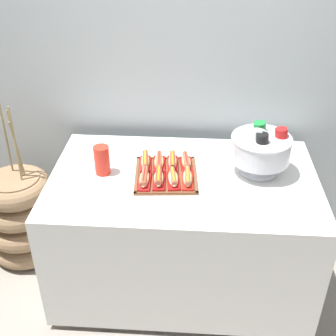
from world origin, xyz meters
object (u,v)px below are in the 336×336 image
Objects in this scene: hot_dog_1 at (159,178)px; hot_dog_3 at (188,178)px; buffet_table at (182,228)px; hot_dog_7 at (186,162)px; cup_stack at (102,160)px; punch_bowl at (261,148)px; serving_tray at (166,175)px; hot_dog_2 at (173,179)px; floor_vase at (22,217)px; hot_dog_6 at (173,162)px; hot_dog_4 at (145,162)px; hot_dog_0 at (144,179)px; hot_dog_5 at (159,162)px.

hot_dog_1 reaches higher than hot_dog_3.
buffet_table is 8.73× the size of hot_dog_7.
cup_stack is at bearing -169.24° from hot_dog_7.
hot_dog_1 is 0.57m from punch_bowl.
serving_tray is 0.10m from hot_dog_2.
cup_stack reaches higher than hot_dog_3.
hot_dog_6 is (0.97, -0.09, 0.51)m from floor_vase.
hot_dog_4 is 1.03× the size of hot_dog_6.
serving_tray is 0.14m from hot_dog_0.
serving_tray is 2.13× the size of hot_dog_5.
hot_dog_7 is 0.51× the size of punch_bowl.
hot_dog_2 and hot_dog_5 have the same top height.
hot_dog_1 is at bearing 4.35° from hot_dog_0.
hot_dog_1 is at bearing -16.10° from cup_stack.
serving_tray is at bearing -61.21° from hot_dog_5.
hot_dog_4 is 1.14× the size of hot_dog_7.
serving_tray is 2.09× the size of hot_dog_6.
hot_dog_1 is 0.33m from cup_stack.
hot_dog_6 is 0.48m from punch_bowl.
hot_dog_0 is 0.15m from hot_dog_2.
hot_dog_0 is (0.84, -0.27, 0.51)m from floor_vase.
hot_dog_5 is at bearing -175.65° from hot_dog_6.
cup_stack reaches higher than hot_dog_4.
hot_dog_1 is at bearing -16.20° from floor_vase.
hot_dog_0 is 1.02× the size of hot_dog_2.
hot_dog_2 is 1.07× the size of cup_stack.
hot_dog_6 reaches higher than serving_tray.
punch_bowl is 0.85m from cup_stack.
hot_dog_5 is at bearing 179.38° from punch_bowl.
hot_dog_6 is at bearing -175.65° from hot_dog_7.
hot_dog_6 is at bearing 12.01° from cup_stack.
cup_stack reaches higher than hot_dog_7.
hot_dog_7 is (0.14, 0.18, -0.00)m from hot_dog_1.
floor_vase reaches higher than buffet_table.
punch_bowl reaches higher than hot_dog_0.
punch_bowl is at bearing -0.62° from hot_dog_5.
serving_tray is 2.15× the size of hot_dog_0.
serving_tray is 0.53m from punch_bowl.
buffet_table is 0.62m from cup_stack.
hot_dog_1 is at bearing -147.75° from buffet_table.
hot_dog_6 is at bearing -5.54° from floor_vase.
hot_dog_3 reaches higher than hot_dog_2.
hot_dog_1 reaches higher than serving_tray.
hot_dog_7 is 0.46m from cup_stack.
cup_stack is (-0.85, -0.07, -0.07)m from punch_bowl.
hot_dog_1 is (-0.13, -0.08, 0.40)m from buffet_table.
hot_dog_2 is at bearing -175.65° from hot_dog_3.
floor_vase is 1.02m from hot_dog_0.
hot_dog_6 is at bearing 126.09° from buffet_table.
punch_bowl is (0.40, -0.02, 0.11)m from hot_dog_7.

